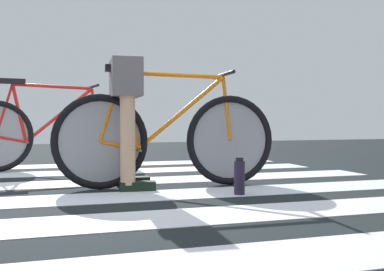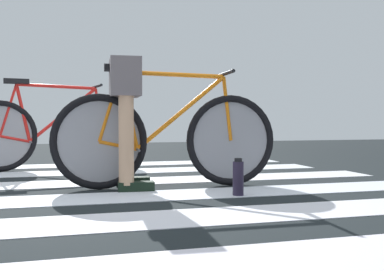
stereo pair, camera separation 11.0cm
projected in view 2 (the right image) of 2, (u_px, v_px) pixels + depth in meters
The scene contains 6 objects.
ground at pixel (75, 195), 3.22m from camera, with size 18.00×14.00×0.02m.
crosswalk_markings at pixel (67, 199), 2.98m from camera, with size 5.41×4.96×0.00m.
bicycle_1_of_2 at pixel (166, 137), 3.50m from camera, with size 1.74×0.52×0.93m.
cyclist_1_of_2 at pixel (125, 105), 3.43m from camera, with size 0.33×0.42×0.97m.
bicycle_2_of_2 at pixel (53, 133), 4.75m from camera, with size 1.72×0.54×0.93m.
water_bottle at pixel (238, 178), 3.13m from camera, with size 0.08×0.08×0.26m.
Camera 2 is at (-0.05, -3.31, 0.54)m, focal length 42.77 mm.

